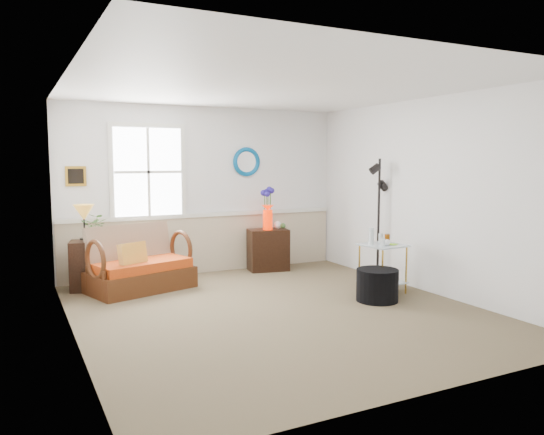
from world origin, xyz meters
name	(u,v)px	position (x,y,z in m)	size (l,w,h in m)	color
floor	(278,311)	(0.00, 0.00, 0.00)	(4.50, 5.00, 0.01)	#77694F
ceiling	(278,86)	(0.00, 0.00, 2.60)	(4.50, 5.00, 0.01)	white
walls	(278,201)	(0.00, 0.00, 1.30)	(4.51, 5.01, 2.60)	white
wainscot	(206,244)	(0.00, 2.48, 0.45)	(4.46, 0.02, 0.90)	#C1AF91
chair_rail	(206,215)	(0.00, 2.47, 0.92)	(4.46, 0.04, 0.06)	white
window	(148,172)	(-0.90, 2.47, 1.60)	(1.14, 0.06, 1.44)	white
picture	(76,176)	(-1.92, 2.48, 1.55)	(0.28, 0.03, 0.28)	gold
mirror	(246,162)	(0.70, 2.48, 1.75)	(0.47, 0.47, 0.07)	#0068B4
loveseat	(140,258)	(-1.21, 1.76, 0.44)	(1.35, 0.77, 0.89)	#482812
throw_pillow	(133,258)	(-1.34, 1.59, 0.49)	(0.40, 0.10, 0.40)	orange
lamp_stand	(85,266)	(-1.88, 2.09, 0.34)	(0.38, 0.38, 0.68)	black
table_lamp	(84,223)	(-1.87, 2.10, 0.93)	(0.27, 0.27, 0.50)	gold
potted_plant	(96,230)	(-1.74, 2.04, 0.83)	(0.34, 0.38, 0.29)	#3F6730
cabinet	(268,250)	(0.94, 2.18, 0.33)	(0.62, 0.40, 0.67)	black
flower_vase	(268,209)	(0.92, 2.15, 1.00)	(0.19, 0.19, 0.66)	#F52100
side_table	(382,269)	(1.66, 0.16, 0.33)	(0.52, 0.52, 0.65)	gold
tabletop_items	(381,236)	(1.66, 0.21, 0.77)	(0.37, 0.37, 0.22)	silver
floor_lamp	(379,220)	(2.10, 0.83, 0.90)	(0.26, 0.26, 1.80)	black
ottoman	(377,285)	(1.33, -0.15, 0.20)	(0.53, 0.53, 0.41)	black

